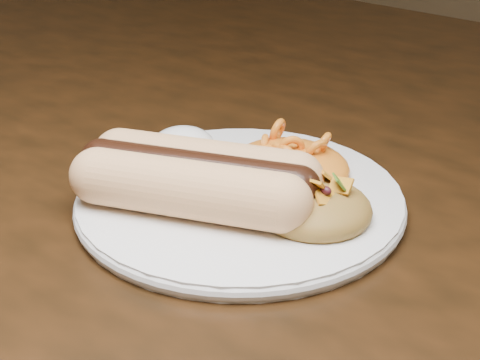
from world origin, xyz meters
The scene contains 7 objects.
table centered at (0.00, 0.00, 0.66)m, with size 1.60×0.90×0.75m.
plate centered at (-0.09, -0.16, 0.76)m, with size 0.24×0.24×0.01m, color silver.
hotdog centered at (-0.10, -0.19, 0.78)m, with size 0.15×0.12×0.04m.
mac_and_cheese centered at (-0.08, -0.10, 0.78)m, with size 0.09×0.09×0.04m, color orange.
sour_cream centered at (-0.16, -0.14, 0.78)m, with size 0.05×0.05×0.03m, color white.
taco_salad centered at (-0.03, -0.15, 0.78)m, with size 0.08×0.08×0.04m.
fork centered at (-0.08, -0.20, 0.75)m, with size 0.02×0.15×0.00m, color white.
Camera 1 is at (0.21, -0.52, 1.01)m, focal length 55.00 mm.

